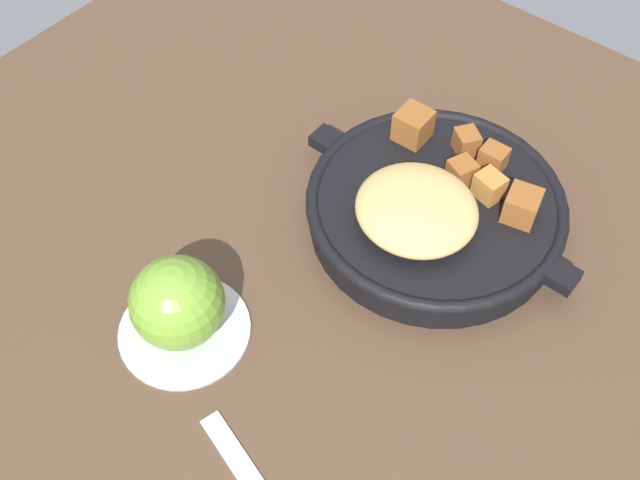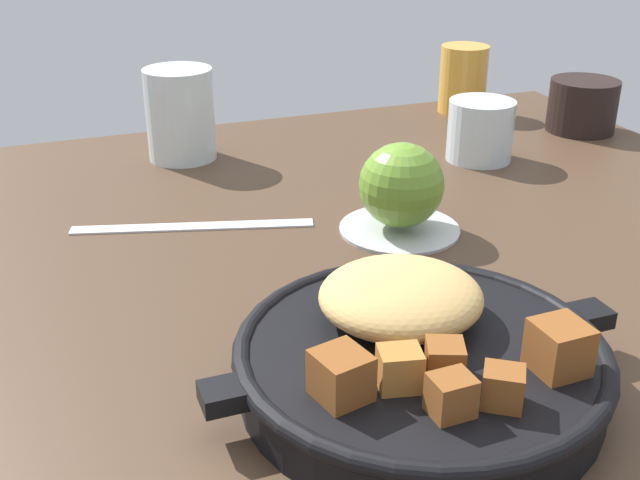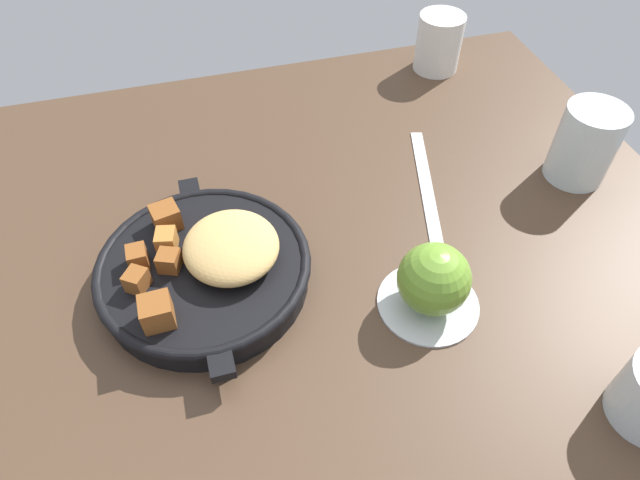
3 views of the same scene
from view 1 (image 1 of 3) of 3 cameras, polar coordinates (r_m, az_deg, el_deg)
ground_plane at (r=67.40cm, az=-1.31°, el=-4.76°), size 92.37×94.10×2.40cm
cast_iron_skillet at (r=69.73cm, az=8.41°, el=2.38°), size 27.72×23.41×6.78cm
saucer_plate at (r=65.29cm, az=-9.99°, el=-6.53°), size 11.01×11.01×0.60cm
red_apple at (r=61.84cm, az=-10.52°, el=-4.57°), size 7.64×7.64×7.64cm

